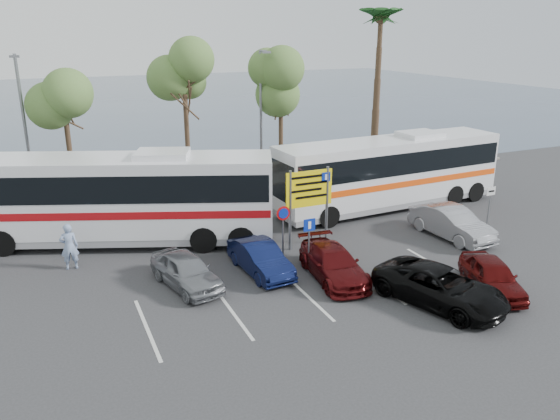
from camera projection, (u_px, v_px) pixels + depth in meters
name	position (u px, v px, depth m)	size (l,w,h in m)	color
ground	(322.00, 279.00, 21.32)	(120.00, 120.00, 0.00)	#303033
kerb_strip	(214.00, 187.00, 33.43)	(44.00, 2.40, 0.15)	gray
seawall	(204.00, 176.00, 35.10)	(48.00, 0.80, 0.60)	gray
sea	(111.00, 102.00, 73.34)	(140.00, 140.00, 0.00)	#3B4C5E
tree_left	(63.00, 95.00, 28.48)	(3.20, 3.20, 7.20)	#382619
tree_mid	(184.00, 78.00, 30.79)	(3.20, 3.20, 8.00)	#382619
tree_right	(281.00, 83.00, 33.27)	(3.20, 3.20, 7.40)	#382619
palm_tree	(381.00, 20.00, 34.82)	(4.80, 4.80, 11.20)	#382619
street_lamp_left	(25.00, 126.00, 27.73)	(0.45, 1.15, 8.01)	slate
street_lamp_right	(261.00, 111.00, 32.76)	(0.45, 1.15, 8.01)	slate
direction_sign	(309.00, 195.00, 23.72)	(2.20, 0.12, 3.60)	slate
sign_no_stop	(283.00, 224.00, 22.66)	(0.60, 0.08, 2.35)	slate
sign_parking	(309.00, 238.00, 21.47)	(0.50, 0.07, 2.25)	slate
sign_taxi	(490.00, 203.00, 25.96)	(0.50, 0.07, 2.20)	slate
lane_markings	(308.00, 295.00, 20.01)	(12.02, 4.20, 0.01)	silver
coach_bus_left	(119.00, 201.00, 24.34)	(13.70, 7.69, 4.24)	silver
coach_bus_right	(389.00, 175.00, 29.27)	(13.00, 3.36, 4.02)	silver
car_silver_a	(186.00, 271.00, 20.48)	(1.52, 3.78, 1.29)	gray
car_blue	(260.00, 258.00, 21.65)	(1.32, 3.78, 1.25)	#0D153E
car_maroon	(333.00, 264.00, 21.16)	(1.73, 4.25, 1.23)	#510D0F
car_red	(492.00, 276.00, 20.10)	(1.46, 3.63, 1.24)	#4E0B0B
suv_black	(440.00, 287.00, 19.16)	(2.20, 4.78, 1.33)	black
car_silver_b	(451.00, 223.00, 25.34)	(1.53, 4.38, 1.44)	gray
pedestrian_near	(69.00, 246.00, 21.92)	(0.70, 0.46, 1.93)	#869CC3
pedestrian_far	(340.00, 198.00, 28.42)	(0.89, 0.69, 1.83)	#32354C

